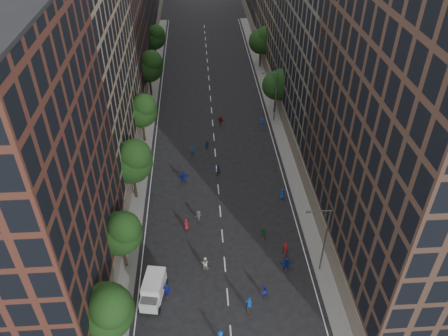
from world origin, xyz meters
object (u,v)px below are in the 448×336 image
(streetlamp_near, at_px, (323,237))
(streetlamp_far, at_px, (274,94))
(cargo_van, at_px, (153,289))
(skater_2, at_px, (264,292))
(skater_1, at_px, (249,304))

(streetlamp_near, bearing_deg, streetlamp_far, 90.00)
(cargo_van, distance_m, skater_2, 11.64)
(streetlamp_near, xyz_separation_m, skater_1, (-8.32, -4.76, -4.20))
(skater_1, height_order, skater_2, skater_1)
(skater_2, bearing_deg, cargo_van, -23.41)
(cargo_van, relative_size, skater_2, 3.07)
(streetlamp_far, xyz_separation_m, skater_2, (-6.54, -36.17, -4.39))
(streetlamp_far, height_order, skater_1, streetlamp_far)
(streetlamp_near, relative_size, cargo_van, 1.91)
(cargo_van, bearing_deg, streetlamp_near, 17.20)
(cargo_van, height_order, skater_1, cargo_van)
(cargo_van, height_order, skater_2, cargo_van)
(streetlamp_near, relative_size, streetlamp_far, 1.00)
(streetlamp_far, xyz_separation_m, cargo_van, (-18.15, -35.47, -3.91))
(skater_1, bearing_deg, streetlamp_near, -144.14)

